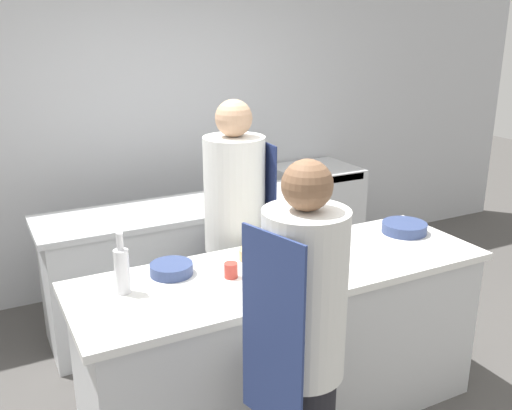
# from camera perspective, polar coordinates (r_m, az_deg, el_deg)

# --- Properties ---
(wall_back) EXTENTS (8.00, 0.06, 2.80)m
(wall_back) POSITION_cam_1_polar(r_m,az_deg,el_deg) (4.83, -9.88, 8.33)
(wall_back) COLOR silver
(wall_back) RESTS_ON ground_plane
(prep_counter) EXTENTS (2.29, 0.75, 0.92)m
(prep_counter) POSITION_cam_1_polar(r_m,az_deg,el_deg) (3.29, 2.89, -13.54)
(prep_counter) COLOR silver
(prep_counter) RESTS_ON ground_plane
(pass_counter) EXTENTS (2.04, 0.61, 0.92)m
(pass_counter) POSITION_cam_1_polar(r_m,az_deg,el_deg) (4.25, -7.12, -6.07)
(pass_counter) COLOR silver
(pass_counter) RESTS_ON ground_plane
(oven_range) EXTENTS (0.71, 0.62, 0.92)m
(oven_range) POSITION_cam_1_polar(r_m,az_deg,el_deg) (5.31, 5.86, -1.09)
(oven_range) COLOR silver
(oven_range) RESTS_ON ground_plane
(chef_at_prep_near) EXTENTS (0.40, 0.38, 1.69)m
(chef_at_prep_near) POSITION_cam_1_polar(r_m,az_deg,el_deg) (2.46, 4.59, -14.91)
(chef_at_prep_near) COLOR black
(chef_at_prep_near) RESTS_ON ground_plane
(chef_at_stove) EXTENTS (0.40, 0.38, 1.75)m
(chef_at_stove) POSITION_cam_1_polar(r_m,az_deg,el_deg) (3.61, -2.05, -3.37)
(chef_at_stove) COLOR black
(chef_at_stove) RESTS_ON ground_plane
(bottle_olive_oil) EXTENTS (0.07, 0.07, 0.31)m
(bottle_olive_oil) POSITION_cam_1_polar(r_m,az_deg,el_deg) (2.82, -13.26, -6.28)
(bottle_olive_oil) COLOR silver
(bottle_olive_oil) RESTS_ON prep_counter
(bottle_vinegar) EXTENTS (0.08, 0.08, 0.25)m
(bottle_vinegar) POSITION_cam_1_polar(r_m,az_deg,el_deg) (3.11, 3.01, -3.93)
(bottle_vinegar) COLOR #19471E
(bottle_vinegar) RESTS_ON prep_counter
(bottle_wine) EXTENTS (0.09, 0.09, 0.28)m
(bottle_wine) POSITION_cam_1_polar(r_m,az_deg,el_deg) (2.90, 6.54, -5.53)
(bottle_wine) COLOR #B2A84C
(bottle_wine) RESTS_ON prep_counter
(bowl_mixing_large) EXTENTS (0.17, 0.17, 0.06)m
(bowl_mixing_large) POSITION_cam_1_polar(r_m,az_deg,el_deg) (3.16, -0.13, -4.93)
(bowl_mixing_large) COLOR tan
(bowl_mixing_large) RESTS_ON prep_counter
(bowl_prep_small) EXTENTS (0.22, 0.22, 0.06)m
(bowl_prep_small) POSITION_cam_1_polar(r_m,az_deg,el_deg) (3.01, -8.45, -6.35)
(bowl_prep_small) COLOR navy
(bowl_prep_small) RESTS_ON prep_counter
(bowl_ceramic_blue) EXTENTS (0.28, 0.28, 0.06)m
(bowl_ceramic_blue) POSITION_cam_1_polar(r_m,az_deg,el_deg) (3.67, 14.61, -2.21)
(bowl_ceramic_blue) COLOR navy
(bowl_ceramic_blue) RESTS_ON prep_counter
(cup) EXTENTS (0.07, 0.07, 0.08)m
(cup) POSITION_cam_1_polar(r_m,az_deg,el_deg) (2.94, -2.52, -6.54)
(cup) COLOR #B2382D
(cup) RESTS_ON prep_counter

